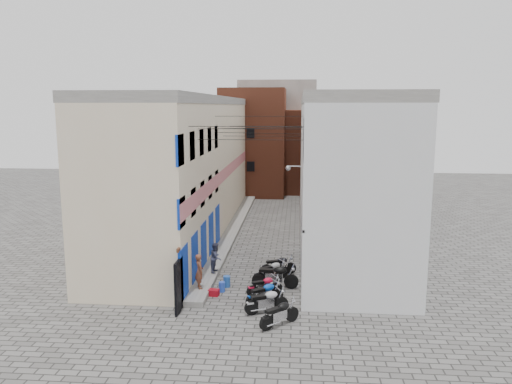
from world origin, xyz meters
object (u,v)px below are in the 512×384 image
(person_a, at_px, (199,271))
(person_b, at_px, (216,257))
(motorcycle_f, at_px, (272,270))
(water_jug_near, at_px, (222,287))
(motorcycle_a, at_px, (280,312))
(motorcycle_b, at_px, (267,300))
(motorcycle_g, at_px, (279,264))
(motorcycle_d, at_px, (264,285))
(motorcycle_c, at_px, (265,292))
(water_jug_far, at_px, (227,281))
(motorcycle_e, at_px, (275,275))
(red_crate, at_px, (214,293))

(person_a, relative_size, person_b, 1.07)
(motorcycle_f, bearing_deg, person_b, -134.50)
(water_jug_near, bearing_deg, motorcycle_a, -50.71)
(motorcycle_b, relative_size, person_b, 1.28)
(motorcycle_b, xyz_separation_m, motorcycle_g, (0.30, 4.75, -0.02))
(motorcycle_b, bearing_deg, motorcycle_d, 162.11)
(person_b, bearing_deg, motorcycle_g, -73.09)
(motorcycle_c, bearing_deg, motorcycle_b, -28.36)
(motorcycle_d, bearing_deg, motorcycle_f, 146.30)
(motorcycle_a, relative_size, water_jug_far, 3.66)
(motorcycle_a, relative_size, motorcycle_c, 1.02)
(water_jug_far, bearing_deg, motorcycle_e, 1.52)
(motorcycle_b, height_order, motorcycle_e, motorcycle_e)
(motorcycle_a, distance_m, motorcycle_b, 1.32)
(motorcycle_c, bearing_deg, motorcycle_e, 133.50)
(motorcycle_b, relative_size, motorcycle_f, 1.03)
(motorcycle_c, xyz_separation_m, person_b, (-2.65, 3.31, 0.45))
(person_a, height_order, water_jug_near, person_a)
(motorcycle_e, distance_m, motorcycle_g, 1.87)
(person_a, bearing_deg, person_b, -33.46)
(motorcycle_a, distance_m, water_jug_near, 4.38)
(motorcycle_b, bearing_deg, motorcycle_e, 151.25)
(motorcycle_d, distance_m, water_jug_near, 2.01)
(motorcycle_c, xyz_separation_m, motorcycle_d, (-0.09, 1.04, -0.05))
(motorcycle_d, height_order, motorcycle_f, motorcycle_f)
(motorcycle_c, relative_size, motorcycle_f, 1.01)
(person_b, distance_m, red_crate, 2.66)
(water_jug_far, bearing_deg, red_crate, -110.14)
(person_a, distance_m, person_b, 2.30)
(motorcycle_b, relative_size, motorcycle_d, 1.12)
(motorcycle_e, bearing_deg, motorcycle_f, -165.63)
(motorcycle_e, bearing_deg, water_jug_far, -85.16)
(person_a, bearing_deg, motorcycle_b, -145.18)
(motorcycle_g, xyz_separation_m, water_jug_far, (-2.35, -1.93, -0.27))
(motorcycle_b, distance_m, water_jug_near, 3.11)
(motorcycle_d, xyz_separation_m, red_crate, (-2.26, -0.23, -0.35))
(motorcycle_a, bearing_deg, motorcycle_b, 162.91)
(motorcycle_e, relative_size, motorcycle_f, 1.19)
(motorcycle_d, height_order, motorcycle_e, motorcycle_e)
(motorcycle_b, distance_m, motorcycle_c, 0.88)
(motorcycle_c, relative_size, person_b, 1.26)
(motorcycle_a, relative_size, person_a, 1.20)
(motorcycle_f, bearing_deg, water_jug_near, -91.01)
(motorcycle_a, distance_m, water_jug_far, 4.81)
(motorcycle_b, height_order, red_crate, motorcycle_b)
(motorcycle_a, height_order, motorcycle_d, motorcycle_a)
(motorcycle_d, height_order, motorcycle_g, motorcycle_g)
(motorcycle_f, relative_size, water_jug_near, 4.03)
(motorcycle_d, xyz_separation_m, motorcycle_f, (0.24, 1.96, 0.04))
(motorcycle_c, bearing_deg, motorcycle_a, -17.94)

